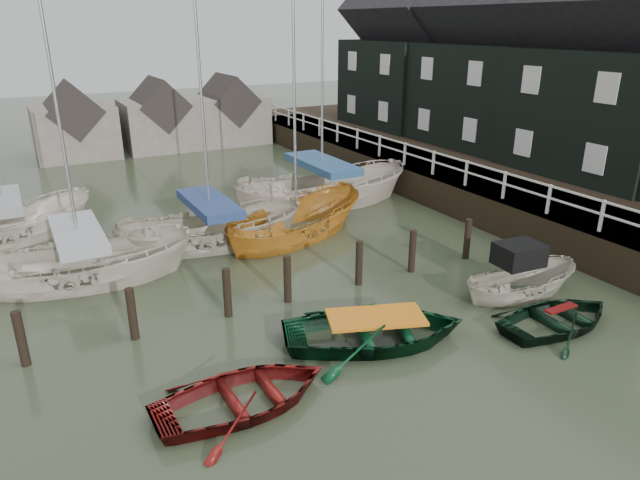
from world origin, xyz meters
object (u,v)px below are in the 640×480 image
rowboat_green (375,342)px  sailboat_e (9,239)px  rowboat_dkgreen (558,326)px  sailboat_a (85,279)px  motorboat (519,291)px  sailboat_d (322,202)px  sailboat_c (296,235)px  sailboat_b (212,242)px  rowboat_red (245,406)px

rowboat_green → sailboat_e: size_ratio=0.44×
rowboat_green → rowboat_dkgreen: size_ratio=1.30×
sailboat_a → rowboat_green: bearing=-130.5°
motorboat → sailboat_d: sailboat_d is taller
rowboat_dkgreen → sailboat_a: sailboat_a is taller
sailboat_c → sailboat_d: 4.14m
sailboat_b → sailboat_e: (-6.45, 3.95, -0.00)m
sailboat_d → sailboat_e: size_ratio=1.31×
sailboat_c → sailboat_d: bearing=-62.4°
rowboat_dkgreen → sailboat_c: 9.97m
rowboat_dkgreen → sailboat_d: sailboat_d is taller
motorboat → sailboat_c: bearing=29.7°
rowboat_dkgreen → sailboat_d: bearing=1.9°
sailboat_d → rowboat_green: bearing=167.3°
rowboat_red → rowboat_dkgreen: size_ratio=1.07×
sailboat_c → sailboat_e: 10.59m
rowboat_red → sailboat_d: sailboat_d is taller
rowboat_dkgreen → sailboat_c: size_ratio=0.32×
rowboat_green → sailboat_c: bearing=7.9°
rowboat_dkgreen → sailboat_e: 18.86m
rowboat_dkgreen → sailboat_b: sailboat_b is taller
sailboat_d → sailboat_a: bearing=118.6°
rowboat_green → sailboat_e: sailboat_e is taller
rowboat_red → sailboat_d: size_ratio=0.28×
sailboat_d → rowboat_red: bearing=154.4°
rowboat_red → rowboat_green: (3.82, 0.84, 0.00)m
rowboat_dkgreen → sailboat_d: 12.58m
rowboat_green → sailboat_e: 14.69m
sailboat_d → sailboat_e: sailboat_d is taller
sailboat_b → sailboat_c: size_ratio=1.14×
rowboat_green → rowboat_dkgreen: 4.98m
sailboat_c → sailboat_e: bearing=44.4°
sailboat_b → sailboat_c: 3.17m
sailboat_c → sailboat_e: sailboat_c is taller
rowboat_red → sailboat_e: sailboat_e is taller
rowboat_green → motorboat: 5.23m
sailboat_a → rowboat_dkgreen: bearing=-119.6°
sailboat_c → sailboat_e: size_ratio=1.05×
rowboat_red → sailboat_e: size_ratio=0.36×
motorboat → sailboat_a: sailboat_a is taller
rowboat_red → motorboat: 9.11m
motorboat → sailboat_c: sailboat_c is taller
motorboat → sailboat_d: size_ratio=0.28×
rowboat_red → sailboat_c: 10.30m
rowboat_red → sailboat_b: size_ratio=0.30×
sailboat_a → sailboat_b: sailboat_b is taller
rowboat_dkgreen → sailboat_e: (-12.55, 14.07, 0.06)m
rowboat_red → sailboat_a: (-2.07, 8.20, 0.06)m
sailboat_b → rowboat_red: bearing=175.9°
sailboat_a → sailboat_b: bearing=-65.4°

